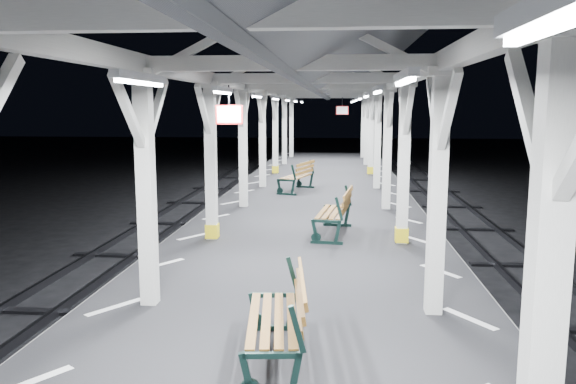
# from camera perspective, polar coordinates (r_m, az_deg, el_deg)

# --- Properties ---
(ground) EXTENTS (120.00, 120.00, 0.00)m
(ground) POSITION_cam_1_polar(r_m,az_deg,el_deg) (10.30, 1.07, -13.05)
(ground) COLOR black
(ground) RESTS_ON ground
(platform) EXTENTS (6.00, 50.00, 1.00)m
(platform) POSITION_cam_1_polar(r_m,az_deg,el_deg) (10.13, 1.08, -10.42)
(platform) COLOR black
(platform) RESTS_ON ground
(hazard_stripes_left) EXTENTS (1.00, 48.00, 0.01)m
(hazard_stripes_left) POSITION_cam_1_polar(r_m,az_deg,el_deg) (10.43, -12.57, -7.15)
(hazard_stripes_left) COLOR silver
(hazard_stripes_left) RESTS_ON platform
(hazard_stripes_right) EXTENTS (1.00, 48.00, 0.01)m
(hazard_stripes_right) POSITION_cam_1_polar(r_m,az_deg,el_deg) (10.10, 15.21, -7.77)
(hazard_stripes_right) COLOR silver
(hazard_stripes_right) RESTS_ON platform
(track_left) EXTENTS (2.20, 60.00, 0.16)m
(track_left) POSITION_cam_1_polar(r_m,az_deg,el_deg) (11.72, -24.60, -10.72)
(track_left) COLOR #2D2D33
(track_left) RESTS_ON ground
(canopy) EXTENTS (5.40, 49.00, 4.65)m
(canopy) POSITION_cam_1_polar(r_m,az_deg,el_deg) (9.58, 1.14, 13.19)
(canopy) COLOR silver
(canopy) RESTS_ON platform
(bench_near) EXTENTS (0.86, 1.86, 0.97)m
(bench_near) POSITION_cam_1_polar(r_m,az_deg,el_deg) (6.34, -0.57, -12.51)
(bench_near) COLOR black
(bench_near) RESTS_ON platform
(bench_mid) EXTENTS (0.91, 1.93, 1.01)m
(bench_mid) POSITION_cam_1_polar(r_m,az_deg,el_deg) (12.40, 5.05, -1.93)
(bench_mid) COLOR black
(bench_mid) RESTS_ON platform
(bench_far) EXTENTS (1.16, 1.97, 1.01)m
(bench_far) POSITION_cam_1_polar(r_m,az_deg,el_deg) (18.72, 1.15, 1.68)
(bench_far) COLOR black
(bench_far) RESTS_ON platform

